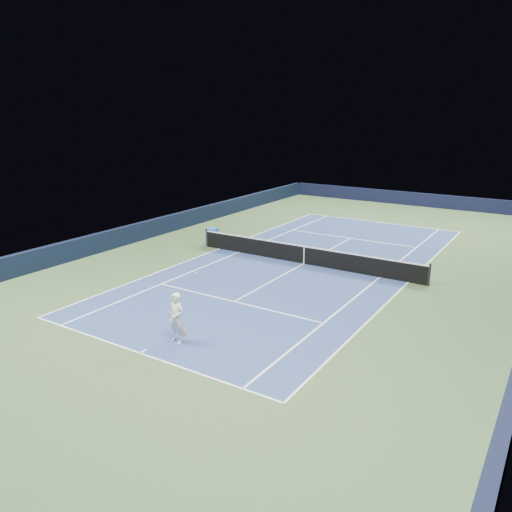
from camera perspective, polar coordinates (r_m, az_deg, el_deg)
The scene contains 18 objects.
ground at distance 26.30m, azimuth 5.49°, elevation -0.89°, with size 40.00×40.00×0.00m, color #34502B.
wall_far at distance 44.34m, azimuth 17.36°, elevation 6.26°, with size 22.00×0.35×1.10m, color black.
wall_left at distance 32.32m, azimuth -11.84°, elevation 3.11°, with size 0.35×40.00×1.10m, color black.
court_surface at distance 26.30m, azimuth 5.49°, elevation -0.88°, with size 10.97×23.77×0.01m, color navy.
baseline_far at distance 36.96m, azimuth 13.95°, elevation 3.76°, with size 10.97×0.08×0.00m, color white.
baseline_near at distance 17.30m, azimuth -13.14°, elevation -10.75°, with size 10.97×0.08×0.00m, color white.
sideline_doubles_right at distance 24.45m, azimuth 17.01°, elevation -2.88°, with size 0.08×23.77×0.00m, color white.
sideline_doubles_left at distance 29.07m, azimuth -4.17°, elevation 0.85°, with size 0.08×23.77×0.00m, color white.
sideline_singles_right at distance 24.81m, azimuth 13.98°, elevation -2.36°, with size 0.08×23.77×0.00m, color white.
sideline_singles_left at distance 28.31m, azimuth -1.94°, elevation 0.45°, with size 0.08×23.77×0.00m, color white.
service_line_far at distance 31.93m, azimuth 10.74°, elevation 2.01°, with size 8.23×0.08×0.00m, color white.
service_line_near at distance 21.10m, azimuth -2.51°, elevation -5.23°, with size 8.23×0.08×0.00m, color white.
center_service_line at distance 26.29m, azimuth 5.49°, elevation -0.87°, with size 0.08×12.80×0.00m, color white.
center_mark_far at distance 36.82m, azimuth 13.87°, elevation 3.72°, with size 0.08×0.30×0.00m, color white.
center_mark_near at distance 17.39m, azimuth -12.78°, elevation -10.57°, with size 0.08×0.30×0.00m, color white.
tennis_net at distance 26.15m, azimuth 5.52°, elevation 0.17°, with size 12.90×0.10×1.07m.
sponsor_cube at distance 29.89m, azimuth -4.99°, elevation 2.23°, with size 0.63×0.57×1.00m.
tennis_player at distance 17.46m, azimuth -9.08°, elevation -7.02°, with size 0.83×1.29×2.28m.
Camera 1 is at (11.29, -22.44, 7.77)m, focal length 35.00 mm.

